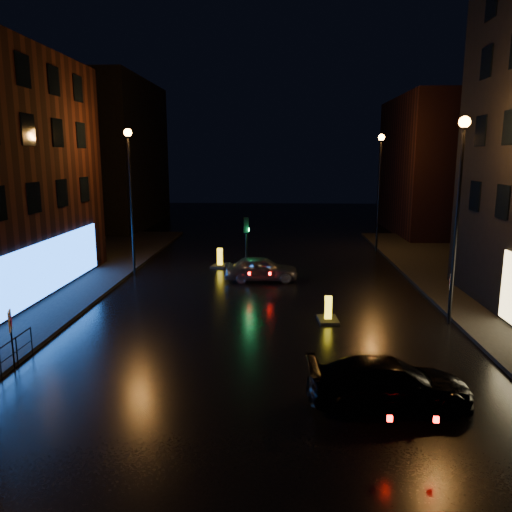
# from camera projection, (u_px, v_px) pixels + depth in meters

# --- Properties ---
(ground) EXTENTS (120.00, 120.00, 0.00)m
(ground) POSITION_uv_depth(u_px,v_px,m) (256.00, 383.00, 15.31)
(ground) COLOR black
(ground) RESTS_ON ground
(building_far_left) EXTENTS (8.00, 16.00, 14.00)m
(building_far_left) POSITION_uv_depth(u_px,v_px,m) (110.00, 155.00, 48.94)
(building_far_left) COLOR black
(building_far_left) RESTS_ON ground
(building_far_right) EXTENTS (8.00, 14.00, 12.00)m
(building_far_right) POSITION_uv_depth(u_px,v_px,m) (439.00, 166.00, 44.79)
(building_far_right) COLOR black
(building_far_right) RESTS_ON ground
(street_lamp_lfar) EXTENTS (0.44, 0.44, 8.37)m
(street_lamp_lfar) POSITION_uv_depth(u_px,v_px,m) (130.00, 179.00, 28.28)
(street_lamp_lfar) COLOR black
(street_lamp_lfar) RESTS_ON ground
(street_lamp_rnear) EXTENTS (0.44, 0.44, 8.37)m
(street_lamp_rnear) POSITION_uv_depth(u_px,v_px,m) (459.00, 189.00, 19.74)
(street_lamp_rnear) COLOR black
(street_lamp_rnear) RESTS_ON ground
(street_lamp_rfar) EXTENTS (0.44, 0.44, 8.37)m
(street_lamp_rfar) POSITION_uv_depth(u_px,v_px,m) (380.00, 175.00, 35.41)
(street_lamp_rfar) COLOR black
(street_lamp_rfar) RESTS_ON ground
(traffic_signal) EXTENTS (1.40, 2.40, 3.45)m
(traffic_signal) POSITION_uv_depth(u_px,v_px,m) (246.00, 267.00, 28.98)
(traffic_signal) COLOR black
(traffic_signal) RESTS_ON ground
(silver_hatchback) EXTENTS (4.16, 1.87, 1.39)m
(silver_hatchback) POSITION_uv_depth(u_px,v_px,m) (261.00, 269.00, 27.82)
(silver_hatchback) COLOR #93949A
(silver_hatchback) RESTS_ON ground
(dark_sedan) EXTENTS (4.67, 2.16, 1.32)m
(dark_sedan) POSITION_uv_depth(u_px,v_px,m) (389.00, 383.00, 13.85)
(dark_sedan) COLOR black
(dark_sedan) RESTS_ON ground
(bollard_near) EXTENTS (0.91, 1.29, 1.08)m
(bollard_near) POSITION_uv_depth(u_px,v_px,m) (328.00, 315.00, 21.09)
(bollard_near) COLOR black
(bollard_near) RESTS_ON ground
(bollard_far) EXTENTS (1.15, 1.50, 1.18)m
(bollard_far) POSITION_uv_depth(u_px,v_px,m) (220.00, 263.00, 31.50)
(bollard_far) COLOR black
(bollard_far) RESTS_ON ground
(road_sign_left) EXTENTS (0.23, 0.47, 2.02)m
(road_sign_left) POSITION_uv_depth(u_px,v_px,m) (11.00, 326.00, 15.96)
(road_sign_left) COLOR black
(road_sign_left) RESTS_ON ground
(road_sign_right) EXTENTS (0.22, 0.48, 2.04)m
(road_sign_right) POSITION_uv_depth(u_px,v_px,m) (450.00, 285.00, 20.96)
(road_sign_right) COLOR black
(road_sign_right) RESTS_ON ground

